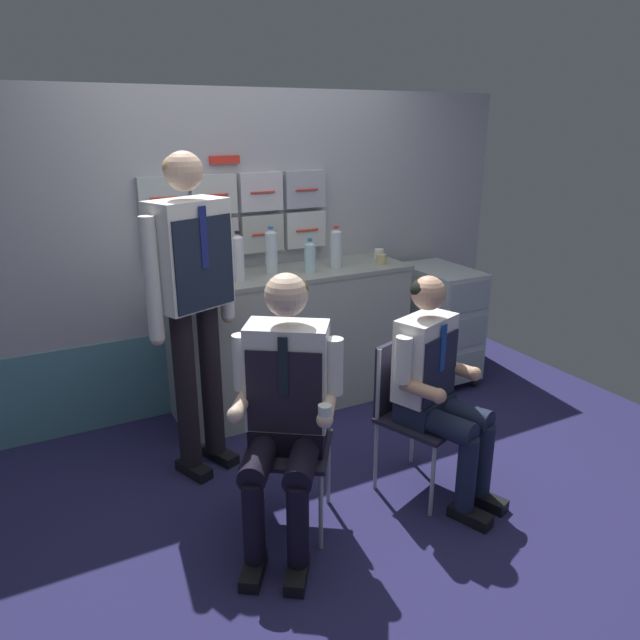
% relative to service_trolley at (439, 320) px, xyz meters
% --- Properties ---
extents(ground, '(4.80, 4.80, 0.04)m').
position_rel_service_trolley_xyz_m(ground, '(-1.41, -0.96, -0.50)').
color(ground, '#24224F').
extents(galley_bulkhead, '(4.20, 0.14, 2.15)m').
position_rel_service_trolley_xyz_m(galley_bulkhead, '(-1.41, 0.42, 0.58)').
color(galley_bulkhead, '#A6A6B2').
rests_on(galley_bulkhead, ground).
extents(galley_counter, '(1.68, 0.53, 0.98)m').
position_rel_service_trolley_xyz_m(galley_counter, '(-1.20, 0.13, 0.01)').
color(galley_counter, '#A0A59C').
rests_on(galley_counter, ground).
extents(service_trolley, '(0.40, 0.65, 0.89)m').
position_rel_service_trolley_xyz_m(service_trolley, '(0.00, 0.00, 0.00)').
color(service_trolley, black).
rests_on(service_trolley, ground).
extents(folding_chair_left, '(0.56, 0.56, 0.83)m').
position_rel_service_trolley_xyz_m(folding_chair_left, '(-1.74, -1.00, 0.03)').
color(folding_chair_left, '#A8AAAF').
rests_on(folding_chair_left, ground).
extents(crew_member_left, '(0.64, 0.71, 1.30)m').
position_rel_service_trolley_xyz_m(crew_member_left, '(-1.83, -1.13, 0.24)').
color(crew_member_left, black).
rests_on(crew_member_left, ground).
extents(folding_chair_right, '(0.51, 0.51, 0.83)m').
position_rel_service_trolley_xyz_m(folding_chair_right, '(-1.06, -1.06, 0.03)').
color(folding_chair_right, '#A8AAAF').
rests_on(folding_chair_right, ground).
extents(crew_member_right, '(0.52, 0.65, 1.21)m').
position_rel_service_trolley_xyz_m(crew_member_right, '(-1.00, -1.21, 0.18)').
color(crew_member_right, black).
rests_on(crew_member_right, ground).
extents(crew_member_standing, '(0.53, 0.38, 1.80)m').
position_rel_service_trolley_xyz_m(crew_member_standing, '(-2.02, -0.37, 0.62)').
color(crew_member_standing, black).
rests_on(crew_member_standing, ground).
extents(water_bottle_tall, '(0.07, 0.07, 0.23)m').
position_rel_service_trolley_xyz_m(water_bottle_tall, '(-1.09, 0.05, 0.61)').
color(water_bottle_tall, silver).
rests_on(water_bottle_tall, galley_counter).
extents(water_bottle_short, '(0.07, 0.07, 0.32)m').
position_rel_service_trolley_xyz_m(water_bottle_short, '(-1.59, 0.06, 0.65)').
color(water_bottle_short, silver).
rests_on(water_bottle_short, galley_counter).
extents(water_bottle_blue_cap, '(0.08, 0.08, 0.32)m').
position_rel_service_trolley_xyz_m(water_bottle_blue_cap, '(-1.34, 0.14, 0.65)').
color(water_bottle_blue_cap, silver).
rests_on(water_bottle_blue_cap, galley_counter).
extents(sparkling_bottle_green, '(0.08, 0.08, 0.29)m').
position_rel_service_trolley_xyz_m(sparkling_bottle_green, '(-0.87, 0.10, 0.64)').
color(sparkling_bottle_green, silver).
rests_on(sparkling_bottle_green, galley_counter).
extents(espresso_cup_small, '(0.07, 0.07, 0.07)m').
position_rel_service_trolley_xyz_m(espresso_cup_small, '(-0.47, 0.17, 0.54)').
color(espresso_cup_small, white).
rests_on(espresso_cup_small, galley_counter).
extents(paper_cup_tan, '(0.07, 0.07, 0.07)m').
position_rel_service_trolley_xyz_m(paper_cup_tan, '(-0.53, 0.04, 0.54)').
color(paper_cup_tan, tan).
rests_on(paper_cup_tan, galley_counter).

